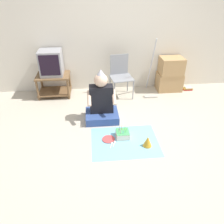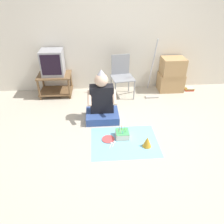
{
  "view_description": "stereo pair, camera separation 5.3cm",
  "coord_description": "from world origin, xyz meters",
  "px_view_note": "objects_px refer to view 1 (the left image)",
  "views": [
    {
      "loc": [
        -0.62,
        -2.65,
        2.2
      ],
      "look_at": [
        -0.33,
        0.33,
        0.35
      ],
      "focal_mm": 35.0,
      "sensor_mm": 36.0,
      "label": 1
    },
    {
      "loc": [
        -0.56,
        -2.65,
        2.2
      ],
      "look_at": [
        -0.33,
        0.33,
        0.35
      ],
      "focal_mm": 35.0,
      "sensor_mm": 36.0,
      "label": 2
    }
  ],
  "objects_px": {
    "tv": "(51,63)",
    "person_seated": "(102,103)",
    "birthday_cake": "(123,134)",
    "paper_plate": "(109,139)",
    "dust_mop": "(151,79)",
    "cardboard_box_stack": "(170,74)",
    "folding_chair": "(121,73)",
    "book_pile": "(188,88)",
    "party_hat_blue": "(148,141)"
  },
  "relations": [
    {
      "from": "tv",
      "to": "person_seated",
      "type": "bearing_deg",
      "value": -47.8
    },
    {
      "from": "birthday_cake",
      "to": "paper_plate",
      "type": "bearing_deg",
      "value": -168.0
    },
    {
      "from": "dust_mop",
      "to": "paper_plate",
      "type": "distance_m",
      "value": 1.83
    },
    {
      "from": "birthday_cake",
      "to": "paper_plate",
      "type": "relative_size",
      "value": 1.04
    },
    {
      "from": "tv",
      "to": "paper_plate",
      "type": "relative_size",
      "value": 2.54
    },
    {
      "from": "tv",
      "to": "cardboard_box_stack",
      "type": "height_order",
      "value": "tv"
    },
    {
      "from": "cardboard_box_stack",
      "to": "person_seated",
      "type": "distance_m",
      "value": 1.91
    },
    {
      "from": "folding_chair",
      "to": "dust_mop",
      "type": "bearing_deg",
      "value": -6.75
    },
    {
      "from": "book_pile",
      "to": "birthday_cake",
      "type": "height_order",
      "value": "birthday_cake"
    },
    {
      "from": "tv",
      "to": "paper_plate",
      "type": "bearing_deg",
      "value": -58.67
    },
    {
      "from": "book_pile",
      "to": "paper_plate",
      "type": "distance_m",
      "value": 2.56
    },
    {
      "from": "book_pile",
      "to": "person_seated",
      "type": "bearing_deg",
      "value": -153.49
    },
    {
      "from": "cardboard_box_stack",
      "to": "party_hat_blue",
      "type": "height_order",
      "value": "cardboard_box_stack"
    },
    {
      "from": "folding_chair",
      "to": "dust_mop",
      "type": "relative_size",
      "value": 0.7
    },
    {
      "from": "tv",
      "to": "folding_chair",
      "type": "height_order",
      "value": "tv"
    },
    {
      "from": "birthday_cake",
      "to": "person_seated",
      "type": "bearing_deg",
      "value": 117.17
    },
    {
      "from": "person_seated",
      "to": "paper_plate",
      "type": "height_order",
      "value": "person_seated"
    },
    {
      "from": "folding_chair",
      "to": "birthday_cake",
      "type": "bearing_deg",
      "value": -95.88
    },
    {
      "from": "folding_chair",
      "to": "person_seated",
      "type": "distance_m",
      "value": 1.05
    },
    {
      "from": "person_seated",
      "to": "tv",
      "type": "bearing_deg",
      "value": 132.2
    },
    {
      "from": "person_seated",
      "to": "birthday_cake",
      "type": "bearing_deg",
      "value": -62.83
    },
    {
      "from": "cardboard_box_stack",
      "to": "party_hat_blue",
      "type": "distance_m",
      "value": 2.14
    },
    {
      "from": "birthday_cake",
      "to": "dust_mop",
      "type": "bearing_deg",
      "value": 60.93
    },
    {
      "from": "tv",
      "to": "book_pile",
      "type": "xyz_separation_m",
      "value": [
        2.99,
        -0.05,
        -0.69
      ]
    },
    {
      "from": "cardboard_box_stack",
      "to": "dust_mop",
      "type": "bearing_deg",
      "value": -156.28
    },
    {
      "from": "person_seated",
      "to": "cardboard_box_stack",
      "type": "bearing_deg",
      "value": 33.95
    },
    {
      "from": "folding_chair",
      "to": "person_seated",
      "type": "relative_size",
      "value": 0.92
    },
    {
      "from": "dust_mop",
      "to": "paper_plate",
      "type": "relative_size",
      "value": 6.11
    },
    {
      "from": "tv",
      "to": "birthday_cake",
      "type": "xyz_separation_m",
      "value": [
        1.26,
        -1.64,
        -0.66
      ]
    },
    {
      "from": "birthday_cake",
      "to": "paper_plate",
      "type": "height_order",
      "value": "birthday_cake"
    },
    {
      "from": "book_pile",
      "to": "party_hat_blue",
      "type": "height_order",
      "value": "party_hat_blue"
    },
    {
      "from": "tv",
      "to": "book_pile",
      "type": "distance_m",
      "value": 3.07
    },
    {
      "from": "folding_chair",
      "to": "person_seated",
      "type": "height_order",
      "value": "person_seated"
    },
    {
      "from": "book_pile",
      "to": "folding_chair",
      "type": "bearing_deg",
      "value": -176.87
    },
    {
      "from": "cardboard_box_stack",
      "to": "paper_plate",
      "type": "height_order",
      "value": "cardboard_box_stack"
    },
    {
      "from": "party_hat_blue",
      "to": "cardboard_box_stack",
      "type": "bearing_deg",
      "value": 63.72
    },
    {
      "from": "folding_chair",
      "to": "party_hat_blue",
      "type": "relative_size",
      "value": 5.08
    },
    {
      "from": "tv",
      "to": "birthday_cake",
      "type": "relative_size",
      "value": 2.44
    },
    {
      "from": "tv",
      "to": "folding_chair",
      "type": "relative_size",
      "value": 0.59
    },
    {
      "from": "folding_chair",
      "to": "tv",
      "type": "bearing_deg",
      "value": 174.69
    },
    {
      "from": "birthday_cake",
      "to": "paper_plate",
      "type": "distance_m",
      "value": 0.24
    },
    {
      "from": "folding_chair",
      "to": "paper_plate",
      "type": "xyz_separation_m",
      "value": [
        -0.38,
        -1.56,
        -0.48
      ]
    },
    {
      "from": "folding_chair",
      "to": "cardboard_box_stack",
      "type": "relative_size",
      "value": 1.15
    },
    {
      "from": "dust_mop",
      "to": "folding_chair",
      "type": "bearing_deg",
      "value": 173.25
    },
    {
      "from": "folding_chair",
      "to": "paper_plate",
      "type": "distance_m",
      "value": 1.67
    },
    {
      "from": "person_seated",
      "to": "dust_mop",
      "type": "bearing_deg",
      "value": 37.89
    },
    {
      "from": "dust_mop",
      "to": "paper_plate",
      "type": "bearing_deg",
      "value": -124.72
    },
    {
      "from": "tv",
      "to": "party_hat_blue",
      "type": "height_order",
      "value": "tv"
    },
    {
      "from": "cardboard_box_stack",
      "to": "book_pile",
      "type": "bearing_deg",
      "value": -6.83
    },
    {
      "from": "cardboard_box_stack",
      "to": "person_seated",
      "type": "bearing_deg",
      "value": -146.05
    }
  ]
}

